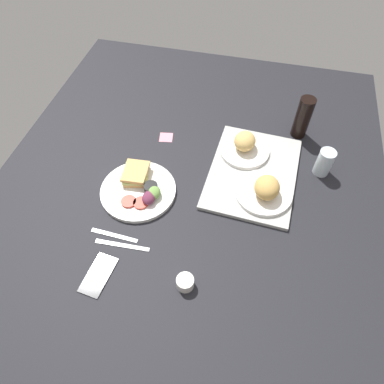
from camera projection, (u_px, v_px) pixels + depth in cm
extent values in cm
cube|color=black|center=(186.00, 195.00, 132.46)|extent=(190.00, 150.00, 3.00)
cube|color=#B2B2AD|center=(253.00, 173.00, 136.21)|extent=(46.79, 35.49, 1.60)
cylinder|color=white|center=(244.00, 150.00, 141.57)|extent=(20.31, 20.31, 1.40)
ellipsoid|color=#DBB266|center=(245.00, 141.00, 138.90)|extent=(9.93, 8.57, 6.77)
cylinder|color=white|center=(263.00, 193.00, 128.46)|extent=(21.24, 21.24, 1.40)
ellipsoid|color=tan|center=(267.00, 187.00, 124.48)|extent=(10.56, 9.12, 7.20)
cylinder|color=white|center=(138.00, 191.00, 130.90)|extent=(28.44, 28.44, 1.60)
cube|color=#DBB266|center=(136.00, 176.00, 133.39)|extent=(12.78, 11.29, 1.40)
cube|color=#B2C66B|center=(136.00, 174.00, 132.43)|extent=(12.63, 11.09, 1.00)
cube|color=#DBB266|center=(135.00, 172.00, 131.47)|extent=(11.62, 9.77, 1.40)
cylinder|color=#D14738|center=(129.00, 201.00, 126.39)|extent=(5.60, 5.60, 0.80)
cylinder|color=#D14738|center=(141.00, 203.00, 126.00)|extent=(5.60, 5.60, 0.80)
cylinder|color=black|center=(151.00, 188.00, 128.78)|extent=(5.20, 5.20, 3.00)
cylinder|color=#EFEACC|center=(151.00, 186.00, 127.90)|extent=(4.26, 4.26, 0.60)
ellipsoid|color=#729E4C|center=(154.00, 193.00, 127.04)|extent=(6.00, 4.80, 3.60)
ellipsoid|color=#6B2D47|center=(149.00, 198.00, 125.69)|extent=(6.00, 4.80, 3.60)
cylinder|color=silver|center=(324.00, 162.00, 133.08)|extent=(6.18, 6.18, 11.20)
cylinder|color=black|center=(303.00, 118.00, 143.15)|extent=(6.40, 6.40, 18.46)
cylinder|color=silver|center=(185.00, 282.00, 107.76)|extent=(5.60, 5.60, 4.00)
cube|color=#B7B7BC|center=(114.00, 235.00, 119.89)|extent=(2.11, 17.04, 0.50)
cube|color=#B7B7BC|center=(122.00, 245.00, 117.58)|extent=(2.33, 19.05, 0.50)
cube|color=black|center=(98.00, 275.00, 111.01)|extent=(15.16, 8.87, 0.80)
cube|color=pink|center=(166.00, 137.00, 149.22)|extent=(6.49, 6.49, 0.12)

